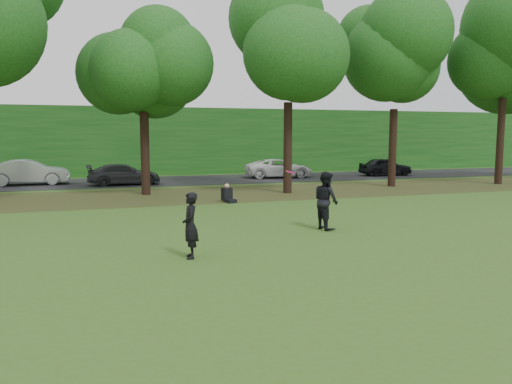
# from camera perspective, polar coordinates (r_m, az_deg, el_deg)

# --- Properties ---
(ground) EXTENTS (120.00, 120.00, 0.00)m
(ground) POSITION_cam_1_polar(r_m,az_deg,el_deg) (13.06, 7.44, -6.77)
(ground) COLOR #39571B
(ground) RESTS_ON ground
(leaf_litter) EXTENTS (60.00, 7.00, 0.01)m
(leaf_litter) POSITION_cam_1_polar(r_m,az_deg,el_deg) (25.24, -5.45, -0.26)
(leaf_litter) COLOR #463119
(leaf_litter) RESTS_ON ground
(street) EXTENTS (70.00, 7.00, 0.02)m
(street) POSITION_cam_1_polar(r_m,az_deg,el_deg) (33.04, -8.53, 1.32)
(street) COLOR black
(street) RESTS_ON ground
(far_hedge) EXTENTS (70.00, 3.00, 5.00)m
(far_hedge) POSITION_cam_1_polar(r_m,az_deg,el_deg) (38.84, -10.11, 5.75)
(far_hedge) COLOR #154B15
(far_hedge) RESTS_ON ground
(player_left) EXTENTS (0.44, 0.62, 1.62)m
(player_left) POSITION_cam_1_polar(r_m,az_deg,el_deg) (12.23, -7.52, -3.81)
(player_left) COLOR black
(player_left) RESTS_ON ground
(player_right) EXTENTS (0.79, 0.96, 1.85)m
(player_right) POSITION_cam_1_polar(r_m,az_deg,el_deg) (15.98, 8.00, -0.96)
(player_right) COLOR black
(player_right) RESTS_ON ground
(parked_cars) EXTENTS (36.39, 3.98, 1.51)m
(parked_cars) POSITION_cam_1_polar(r_m,az_deg,el_deg) (32.25, -10.19, 2.36)
(parked_cars) COLOR black
(parked_cars) RESTS_ON street
(frisbee) EXTENTS (0.28, 0.28, 0.10)m
(frisbee) POSITION_cam_1_polar(r_m,az_deg,el_deg) (14.19, 3.92, 2.28)
(frisbee) COLOR #F41485
(frisbee) RESTS_ON ground
(seated_person) EXTENTS (0.58, 0.81, 0.83)m
(seated_person) POSITION_cam_1_polar(r_m,az_deg,el_deg) (22.25, -3.25, -0.37)
(seated_person) COLOR black
(seated_person) RESTS_ON ground
(tree_line) EXTENTS (55.30, 7.90, 12.31)m
(tree_line) POSITION_cam_1_polar(r_m,az_deg,el_deg) (25.39, -6.40, 17.54)
(tree_line) COLOR black
(tree_line) RESTS_ON ground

